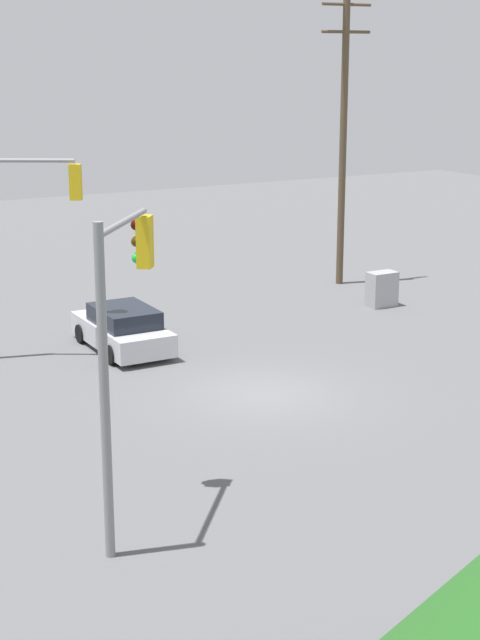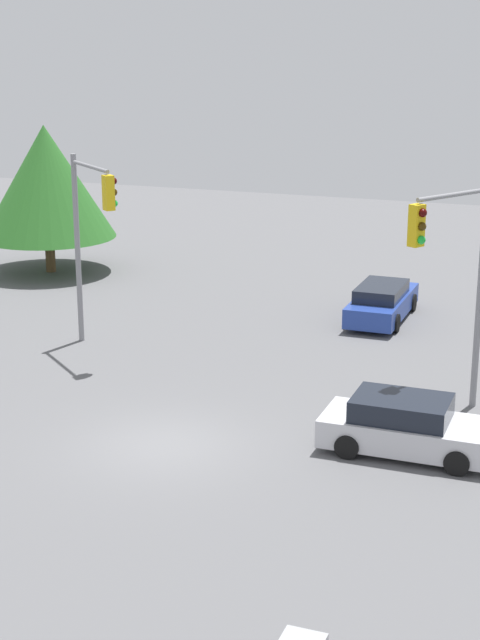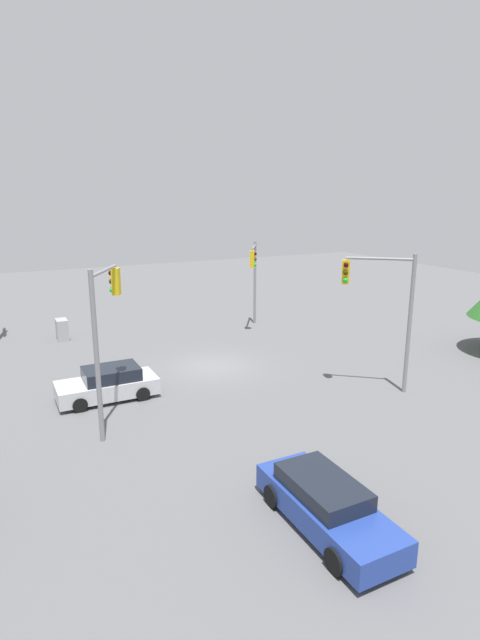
{
  "view_description": "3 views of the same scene",
  "coord_description": "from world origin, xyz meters",
  "px_view_note": "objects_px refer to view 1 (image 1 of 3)",
  "views": [
    {
      "loc": [
        12.92,
        21.91,
        8.99
      ],
      "look_at": [
        1.33,
        1.05,
        2.53
      ],
      "focal_mm": 55.0,
      "sensor_mm": 36.0,
      "label": 1
    },
    {
      "loc": [
        -20.58,
        -9.91,
        9.86
      ],
      "look_at": [
        1.7,
        -1.39,
        2.96
      ],
      "focal_mm": 55.0,
      "sensor_mm": 36.0,
      "label": 2
    },
    {
      "loc": [
        22.61,
        -9.84,
        8.7
      ],
      "look_at": [
        1.02,
        1.08,
        2.61
      ],
      "focal_mm": 28.0,
      "sensor_mm": 36.0,
      "label": 3
    }
  ],
  "objects_px": {
    "traffic_signal_main": "(23,221)",
    "electrical_cabinet": "(382,289)",
    "traffic_signal_cross": "(121,319)",
    "sedan_silver": "(123,329)"
  },
  "relations": [
    {
      "from": "sedan_silver",
      "to": "traffic_signal_main",
      "type": "relative_size",
      "value": 0.68
    },
    {
      "from": "sedan_silver",
      "to": "traffic_signal_cross",
      "type": "relative_size",
      "value": 0.68
    },
    {
      "from": "sedan_silver",
      "to": "electrical_cabinet",
      "type": "height_order",
      "value": "sedan_silver"
    },
    {
      "from": "traffic_signal_main",
      "to": "traffic_signal_cross",
      "type": "bearing_deg",
      "value": -68.29
    },
    {
      "from": "sedan_silver",
      "to": "traffic_signal_main",
      "type": "bearing_deg",
      "value": 169.2
    },
    {
      "from": "sedan_silver",
      "to": "electrical_cabinet",
      "type": "distance_m",
      "value": 10.51
    },
    {
      "from": "sedan_silver",
      "to": "traffic_signal_main",
      "type": "xyz_separation_m",
      "value": [
        2.84,
        -0.54,
        3.57
      ]
    },
    {
      "from": "traffic_signal_main",
      "to": "electrical_cabinet",
      "type": "height_order",
      "value": "traffic_signal_main"
    },
    {
      "from": "traffic_signal_main",
      "to": "electrical_cabinet",
      "type": "distance_m",
      "value": 13.81
    },
    {
      "from": "electrical_cabinet",
      "to": "sedan_silver",
      "type": "bearing_deg",
      "value": 2.8
    }
  ]
}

